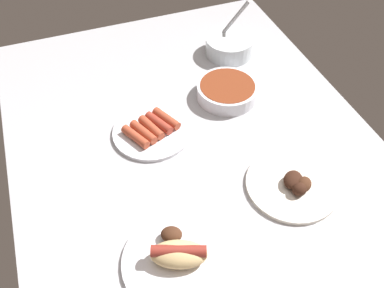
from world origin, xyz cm
name	(u,v)px	position (x,y,z in cm)	size (l,w,h in cm)	color
ground_plane	(194,145)	(0.00, 0.00, -1.50)	(120.00, 90.00, 3.00)	#B2B2B7
plate_sausages	(152,130)	(6.44, 9.14, 1.07)	(20.02, 20.02, 3.25)	white
plate_grilled_meat	(293,184)	(-21.40, -16.19, 0.94)	(21.23, 21.23, 3.95)	white
bowl_coleslaw	(229,45)	(31.55, -23.46, 3.09)	(14.63, 14.63, 15.44)	silver
plate_hotdog_assembled	(179,257)	(-29.77, 14.43, 1.72)	(22.95, 22.95, 5.61)	white
bowl_chili	(227,90)	(12.87, -14.64, 2.29)	(16.82, 16.82, 4.13)	white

